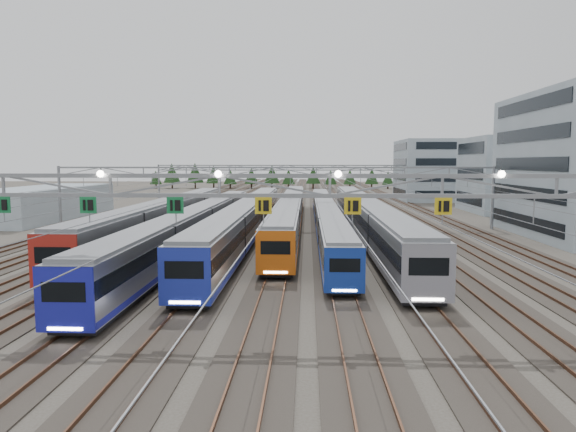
{
  "coord_description": "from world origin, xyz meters",
  "views": [
    {
      "loc": [
        4.48,
        -25.85,
        8.48
      ],
      "look_at": [
        2.67,
        21.52,
        3.5
      ],
      "focal_mm": 32.0,
      "sensor_mm": 36.0,
      "label": 1
    }
  ],
  "objects_px": {
    "gantry_mid": "(273,179)",
    "west_shed": "(44,203)",
    "train_e": "(326,216)",
    "train_f": "(365,216)",
    "gantry_far": "(287,172)",
    "depot_bldg_north": "(449,170)",
    "train_a": "(168,217)",
    "train_d": "(290,211)",
    "train_c": "(249,217)",
    "depot_bldg_mid": "(511,175)",
    "train_b": "(199,224)",
    "gantry_near": "(218,190)"
  },
  "relations": [
    {
      "from": "gantry_mid",
      "to": "west_shed",
      "type": "xyz_separation_m",
      "value": [
        -35.7,
        10.52,
        -4.05
      ]
    },
    {
      "from": "train_e",
      "to": "train_f",
      "type": "relative_size",
      "value": 1.03
    },
    {
      "from": "gantry_far",
      "to": "depot_bldg_north",
      "type": "xyz_separation_m",
      "value": [
        36.13,
        5.47,
        0.31
      ]
    },
    {
      "from": "train_f",
      "to": "depot_bldg_north",
      "type": "distance_m",
      "value": 61.7
    },
    {
      "from": "train_f",
      "to": "west_shed",
      "type": "relative_size",
      "value": 2.12
    },
    {
      "from": "train_a",
      "to": "train_d",
      "type": "relative_size",
      "value": 0.83
    },
    {
      "from": "gantry_far",
      "to": "depot_bldg_north",
      "type": "bearing_deg",
      "value": 8.61
    },
    {
      "from": "train_d",
      "to": "gantry_far",
      "type": "bearing_deg",
      "value": 92.92
    },
    {
      "from": "train_c",
      "to": "gantry_mid",
      "type": "xyz_separation_m",
      "value": [
        2.25,
        7.61,
        4.21
      ]
    },
    {
      "from": "train_f",
      "to": "depot_bldg_mid",
      "type": "distance_m",
      "value": 40.19
    },
    {
      "from": "train_c",
      "to": "train_d",
      "type": "bearing_deg",
      "value": 62.18
    },
    {
      "from": "train_c",
      "to": "depot_bldg_mid",
      "type": "height_order",
      "value": "depot_bldg_mid"
    },
    {
      "from": "train_b",
      "to": "train_f",
      "type": "relative_size",
      "value": 0.93
    },
    {
      "from": "train_c",
      "to": "train_b",
      "type": "bearing_deg",
      "value": -126.72
    },
    {
      "from": "depot_bldg_mid",
      "to": "depot_bldg_north",
      "type": "distance_m",
      "value": 27.73
    },
    {
      "from": "train_e",
      "to": "gantry_near",
      "type": "relative_size",
      "value": 1.16
    },
    {
      "from": "train_b",
      "to": "gantry_near",
      "type": "relative_size",
      "value": 1.05
    },
    {
      "from": "train_a",
      "to": "train_c",
      "type": "xyz_separation_m",
      "value": [
        9.0,
        1.4,
        -0.11
      ]
    },
    {
      "from": "gantry_near",
      "to": "gantry_mid",
      "type": "bearing_deg",
      "value": 89.93
    },
    {
      "from": "depot_bldg_mid",
      "to": "depot_bldg_north",
      "type": "relative_size",
      "value": 0.73
    },
    {
      "from": "train_a",
      "to": "west_shed",
      "type": "relative_size",
      "value": 1.75
    },
    {
      "from": "train_a",
      "to": "depot_bldg_north",
      "type": "height_order",
      "value": "depot_bldg_north"
    },
    {
      "from": "train_b",
      "to": "gantry_mid",
      "type": "xyz_separation_m",
      "value": [
        6.75,
        13.65,
        4.29
      ]
    },
    {
      "from": "train_b",
      "to": "gantry_far",
      "type": "relative_size",
      "value": 1.05
    },
    {
      "from": "train_d",
      "to": "depot_bldg_mid",
      "type": "bearing_deg",
      "value": 30.83
    },
    {
      "from": "gantry_mid",
      "to": "train_a",
      "type": "bearing_deg",
      "value": -141.29
    },
    {
      "from": "train_d",
      "to": "train_e",
      "type": "bearing_deg",
      "value": -38.66
    },
    {
      "from": "train_a",
      "to": "train_f",
      "type": "bearing_deg",
      "value": 8.11
    },
    {
      "from": "train_d",
      "to": "train_f",
      "type": "distance_m",
      "value": 11.23
    },
    {
      "from": "depot_bldg_mid",
      "to": "gantry_far",
      "type": "bearing_deg",
      "value": 150.51
    },
    {
      "from": "train_d",
      "to": "train_e",
      "type": "distance_m",
      "value": 5.77
    },
    {
      "from": "west_shed",
      "to": "train_a",
      "type": "bearing_deg",
      "value": -38.63
    },
    {
      "from": "train_e",
      "to": "depot_bldg_mid",
      "type": "relative_size",
      "value": 4.08
    },
    {
      "from": "gantry_mid",
      "to": "depot_bldg_mid",
      "type": "relative_size",
      "value": 3.52
    },
    {
      "from": "train_b",
      "to": "train_f",
      "type": "height_order",
      "value": "train_f"
    },
    {
      "from": "gantry_mid",
      "to": "depot_bldg_north",
      "type": "bearing_deg",
      "value": 54.4
    },
    {
      "from": "train_c",
      "to": "gantry_far",
      "type": "xyz_separation_m",
      "value": [
        2.25,
        52.61,
        4.21
      ]
    },
    {
      "from": "train_e",
      "to": "gantry_far",
      "type": "bearing_deg",
      "value": 98.06
    },
    {
      "from": "train_b",
      "to": "train_e",
      "type": "relative_size",
      "value": 0.91
    },
    {
      "from": "train_b",
      "to": "gantry_far",
      "type": "xyz_separation_m",
      "value": [
        6.75,
        58.65,
        4.29
      ]
    },
    {
      "from": "gantry_near",
      "to": "west_shed",
      "type": "bearing_deg",
      "value": 125.14
    },
    {
      "from": "depot_bldg_north",
      "to": "depot_bldg_mid",
      "type": "bearing_deg",
      "value": -83.89
    },
    {
      "from": "train_b",
      "to": "train_d",
      "type": "xyz_separation_m",
      "value": [
        9.0,
        14.56,
        0.01
      ]
    },
    {
      "from": "train_c",
      "to": "depot_bldg_north",
      "type": "height_order",
      "value": "depot_bldg_north"
    },
    {
      "from": "train_f",
      "to": "west_shed",
      "type": "bearing_deg",
      "value": 160.82
    },
    {
      "from": "train_e",
      "to": "west_shed",
      "type": "distance_m",
      "value": 44.46
    },
    {
      "from": "gantry_far",
      "to": "train_d",
      "type": "bearing_deg",
      "value": -87.08
    },
    {
      "from": "train_e",
      "to": "gantry_near",
      "type": "distance_m",
      "value": 38.4
    },
    {
      "from": "train_a",
      "to": "west_shed",
      "type": "bearing_deg",
      "value": 141.37
    },
    {
      "from": "train_c",
      "to": "west_shed",
      "type": "relative_size",
      "value": 2.07
    }
  ]
}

